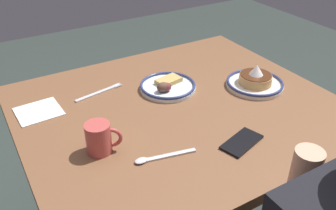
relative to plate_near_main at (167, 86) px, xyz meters
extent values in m
cube|color=brown|center=(0.02, 0.12, -0.04)|extent=(1.12, 0.97, 0.04)
cylinder|color=brown|center=(-0.43, -0.25, -0.41)|extent=(0.07, 0.07, 0.70)
cylinder|color=brown|center=(0.48, -0.25, -0.41)|extent=(0.07, 0.07, 0.70)
cylinder|color=brown|center=(-0.43, 0.50, -0.41)|extent=(0.07, 0.07, 0.70)
cylinder|color=white|center=(0.00, 0.00, -0.01)|extent=(0.22, 0.22, 0.01)
torus|color=navy|center=(0.00, 0.00, 0.00)|extent=(0.22, 0.22, 0.01)
cube|color=tan|center=(-0.02, -0.02, 0.01)|extent=(0.11, 0.08, 0.02)
ellipsoid|color=brown|center=(0.03, 0.03, 0.02)|extent=(0.05, 0.04, 0.04)
ellipsoid|color=brown|center=(0.03, 0.03, 0.02)|extent=(0.04, 0.03, 0.03)
ellipsoid|color=brown|center=(0.02, 0.03, 0.02)|extent=(0.05, 0.03, 0.03)
cylinder|color=silver|center=(-0.31, 0.15, -0.01)|extent=(0.23, 0.23, 0.01)
torus|color=navy|center=(-0.31, 0.15, 0.00)|extent=(0.22, 0.22, 0.01)
cylinder|color=tan|center=(-0.31, 0.15, 0.00)|extent=(0.13, 0.13, 0.01)
cylinder|color=tan|center=(-0.31, 0.15, 0.02)|extent=(0.13, 0.13, 0.01)
cylinder|color=tan|center=(-0.31, 0.15, 0.03)|extent=(0.13, 0.13, 0.01)
cylinder|color=#4C2814|center=(-0.31, 0.15, 0.04)|extent=(0.12, 0.12, 0.00)
cone|color=white|center=(-0.31, 0.15, 0.06)|extent=(0.05, 0.05, 0.04)
cylinder|color=#BF4C47|center=(0.37, 0.22, 0.03)|extent=(0.08, 0.08, 0.10)
torus|color=#BF4C47|center=(0.33, 0.24, 0.03)|extent=(0.06, 0.04, 0.07)
cylinder|color=brown|center=(0.37, 0.22, 0.06)|extent=(0.07, 0.07, 0.01)
cube|color=black|center=(-0.03, 0.41, -0.01)|extent=(0.16, 0.11, 0.01)
cube|color=white|center=(0.48, -0.09, -0.01)|extent=(0.16, 0.15, 0.00)
cube|color=silver|center=(0.24, -0.11, -0.01)|extent=(0.20, 0.05, 0.01)
cube|color=silver|center=(0.16, -0.12, -0.01)|extent=(0.03, 0.01, 0.00)
cube|color=silver|center=(0.16, -0.12, -0.01)|extent=(0.03, 0.01, 0.00)
cube|color=silver|center=(0.16, -0.13, -0.01)|extent=(0.03, 0.01, 0.00)
cube|color=silver|center=(0.16, -0.13, -0.01)|extent=(0.03, 0.01, 0.00)
cube|color=silver|center=(0.21, 0.35, -0.01)|extent=(0.18, 0.05, 0.01)
ellipsoid|color=silver|center=(0.28, 0.33, -0.01)|extent=(0.04, 0.03, 0.01)
cylinder|color=#E0A382|center=(0.01, 0.68, 0.02)|extent=(0.08, 0.08, 0.26)
camera|label=1|loc=(0.63, 1.08, 0.69)|focal=38.96mm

